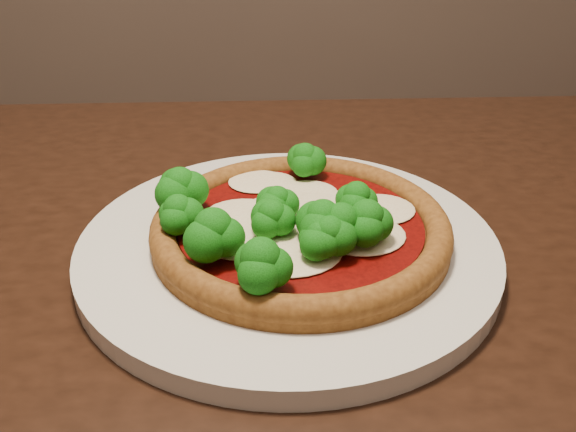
{
  "coord_description": "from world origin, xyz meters",
  "views": [
    {
      "loc": [
        -0.13,
        -0.31,
        1.05
      ],
      "look_at": [
        -0.09,
        0.15,
        0.79
      ],
      "focal_mm": 40.0,
      "sensor_mm": 36.0,
      "label": 1
    }
  ],
  "objects": [
    {
      "name": "plate",
      "position": [
        -0.09,
        0.15,
        0.76
      ],
      "size": [
        0.36,
        0.36,
        0.02
      ],
      "primitive_type": "cylinder",
      "color": "silver",
      "rests_on": "dining_table"
    },
    {
      "name": "pizza",
      "position": [
        -0.09,
        0.15,
        0.79
      ],
      "size": [
        0.25,
        0.25,
        0.06
      ],
      "rotation": [
        0.0,
        0.0,
        0.2
      ],
      "color": "brown",
      "rests_on": "plate"
    },
    {
      "name": "dining_table",
      "position": [
        -0.17,
        0.12,
        0.66
      ],
      "size": [
        1.34,
        0.91,
        0.75
      ],
      "rotation": [
        0.0,
        0.0,
        -0.03
      ],
      "color": "black",
      "rests_on": "floor"
    }
  ]
}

